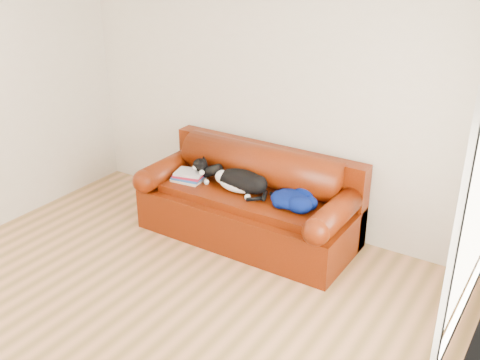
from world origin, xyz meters
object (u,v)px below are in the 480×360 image
(book_stack, at_px, (189,176))
(blanket, at_px, (293,199))
(cat, at_px, (240,181))
(sofa_base, at_px, (248,215))

(book_stack, xyz_separation_m, blanket, (1.13, 0.07, 0.02))
(blanket, bearing_deg, cat, -178.98)
(sofa_base, xyz_separation_m, book_stack, (-0.63, -0.11, 0.31))
(book_stack, bearing_deg, cat, 6.37)
(sofa_base, distance_m, cat, 0.37)
(book_stack, distance_m, cat, 0.58)
(cat, relative_size, blanket, 1.50)
(book_stack, distance_m, blanket, 1.14)
(sofa_base, xyz_separation_m, blanket, (0.50, -0.04, 0.33))
(blanket, bearing_deg, book_stack, -176.28)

